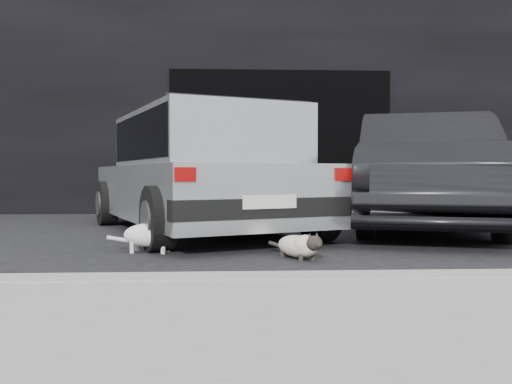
{
  "coord_description": "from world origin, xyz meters",
  "views": [
    {
      "loc": [
        0.06,
        -5.85,
        0.74
      ],
      "look_at": [
        0.3,
        -1.08,
        0.57
      ],
      "focal_mm": 38.0,
      "sensor_mm": 36.0,
      "label": 1
    }
  ],
  "objects_px": {
    "silver_hatchback": "(201,166)",
    "cat_siamese": "(300,246)",
    "second_car": "(426,170)",
    "cat_white": "(154,234)"
  },
  "relations": [
    {
      "from": "silver_hatchback",
      "to": "cat_siamese",
      "type": "bearing_deg",
      "value": -87.3
    },
    {
      "from": "second_car",
      "to": "cat_siamese",
      "type": "relative_size",
      "value": 7.21
    },
    {
      "from": "silver_hatchback",
      "to": "cat_white",
      "type": "height_order",
      "value": "silver_hatchback"
    },
    {
      "from": "second_car",
      "to": "cat_white",
      "type": "relative_size",
      "value": 6.26
    },
    {
      "from": "silver_hatchback",
      "to": "second_car",
      "type": "xyz_separation_m",
      "value": [
        2.94,
        0.35,
        -0.05
      ]
    },
    {
      "from": "second_car",
      "to": "cat_white",
      "type": "xyz_separation_m",
      "value": [
        -3.29,
        -2.0,
        -0.6
      ]
    },
    {
      "from": "cat_siamese",
      "to": "cat_white",
      "type": "height_order",
      "value": "cat_white"
    },
    {
      "from": "cat_white",
      "to": "silver_hatchback",
      "type": "bearing_deg",
      "value": -178.53
    },
    {
      "from": "cat_white",
      "to": "second_car",
      "type": "bearing_deg",
      "value": 134.68
    },
    {
      "from": "cat_siamese",
      "to": "cat_white",
      "type": "relative_size",
      "value": 0.87
    }
  ]
}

